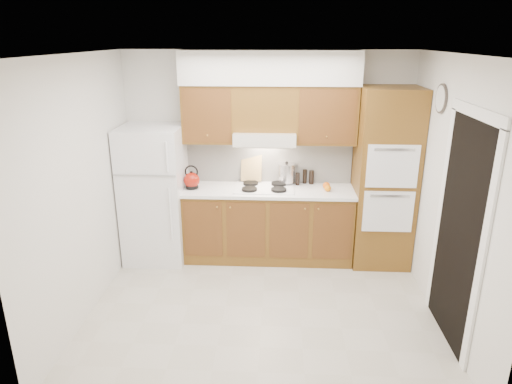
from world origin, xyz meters
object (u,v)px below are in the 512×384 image
Objects in this scene: stock_pot at (286,173)px; kettle at (192,180)px; oven_cabinet at (384,179)px; fridge at (155,194)px.

kettle is at bearing -167.90° from stock_pot.
kettle is at bearing -179.52° from oven_cabinet.
oven_cabinet is 9.40× the size of stock_pot.
kettle is 1.21m from stock_pot.
fridge is 2.86m from oven_cabinet.
fridge is at bearing 174.46° from kettle.
oven_cabinet reaches higher than kettle.
oven_cabinet is at bearing 0.70° from fridge.
kettle is 0.85× the size of stock_pot.
stock_pot is at bearing 168.89° from oven_cabinet.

